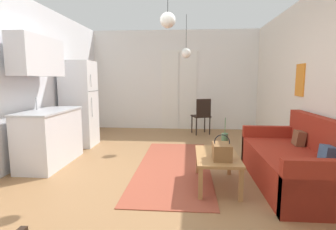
{
  "coord_description": "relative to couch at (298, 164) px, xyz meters",
  "views": [
    {
      "loc": [
        0.4,
        -3.57,
        1.41
      ],
      "look_at": [
        0.04,
        0.96,
        0.78
      ],
      "focal_mm": 27.8,
      "sensor_mm": 36.0,
      "label": 1
    }
  ],
  "objects": [
    {
      "name": "couch",
      "position": [
        0.0,
        0.0,
        0.0
      ],
      "size": [
        0.92,
        1.93,
        0.91
      ],
      "color": "maroon",
      "rests_on": "ground_plane"
    },
    {
      "name": "ground_plane",
      "position": [
        -1.87,
        0.1,
        -0.34
      ],
      "size": [
        5.15,
        8.12,
        0.1
      ],
      "primitive_type": "cube",
      "color": "#996D44"
    },
    {
      "name": "kitchen_counter",
      "position": [
        -3.78,
        0.57,
        0.51
      ],
      "size": [
        0.59,
        1.28,
        2.07
      ],
      "color": "silver",
      "rests_on": "ground_plane"
    },
    {
      "name": "pendant_lamp_far",
      "position": [
        -1.53,
        2.18,
        1.67
      ],
      "size": [
        0.21,
        0.21,
        0.89
      ],
      "color": "black"
    },
    {
      "name": "pendant_lamp_near",
      "position": [
        -1.76,
        0.09,
        1.89
      ],
      "size": [
        0.21,
        0.21,
        0.67
      ],
      "color": "black"
    },
    {
      "name": "refrigerator",
      "position": [
        -3.76,
        1.81,
        0.61
      ],
      "size": [
        0.65,
        0.59,
        1.78
      ],
      "color": "white",
      "rests_on": "ground_plane"
    },
    {
      "name": "bamboo_vase",
      "position": [
        -0.96,
        0.11,
        0.26
      ],
      "size": [
        0.09,
        0.09,
        0.46
      ],
      "color": "#47704C",
      "rests_on": "coffee_table"
    },
    {
      "name": "handbag",
      "position": [
        -1.05,
        -0.31,
        0.24
      ],
      "size": [
        0.22,
        0.3,
        0.31
      ],
      "color": "brown",
      "rests_on": "coffee_table"
    },
    {
      "name": "area_rug",
      "position": [
        -1.7,
        0.59,
        -0.28
      ],
      "size": [
        1.14,
        2.9,
        0.01
      ],
      "primitive_type": "cube",
      "color": "#9E4733",
      "rests_on": "ground_plane"
    },
    {
      "name": "accent_chair",
      "position": [
        -1.13,
        3.14,
        0.23
      ],
      "size": [
        0.53,
        0.51,
        0.92
      ],
      "rotation": [
        0.0,
        0.0,
        3.47
      ],
      "color": "black",
      "rests_on": "ground_plane"
    },
    {
      "name": "coffee_table",
      "position": [
        -1.09,
        -0.12,
        0.08
      ],
      "size": [
        0.54,
        0.95,
        0.42
      ],
      "color": "#A87542",
      "rests_on": "ground_plane"
    },
    {
      "name": "wall_back",
      "position": [
        -1.86,
        3.91,
        1.08
      ],
      "size": [
        4.75,
        0.13,
        2.75
      ],
      "color": "white",
      "rests_on": "ground_plane"
    }
  ]
}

